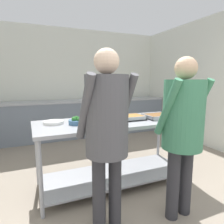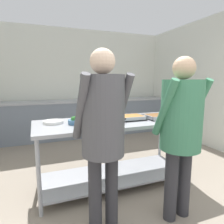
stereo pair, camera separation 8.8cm
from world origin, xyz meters
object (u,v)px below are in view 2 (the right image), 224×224
object	(u,v)px
broccoli_bowl	(76,121)
guest_serving_right	(181,123)
sauce_pan	(106,122)
water_bottle	(118,94)
serving_tray_roast	(130,118)
guest_serving_left	(103,125)
plate_stack	(53,122)
serving_tray_vegetables	(161,116)

from	to	relation	value
broccoli_bowl	guest_serving_right	distance (m)	1.20
sauce_pan	water_bottle	distance (m)	2.90
serving_tray_roast	guest_serving_left	size ratio (longest dim) A/B	0.22
broccoli_bowl	serving_tray_roast	bearing A→B (deg)	1.36
guest_serving_right	water_bottle	distance (m)	3.37
sauce_pan	serving_tray_roast	world-z (taller)	sauce_pan
broccoli_bowl	sauce_pan	distance (m)	0.37
plate_stack	water_bottle	bearing A→B (deg)	51.46
plate_stack	serving_tray_roast	distance (m)	0.98
serving_tray_vegetables	guest_serving_left	world-z (taller)	guest_serving_left
broccoli_bowl	sauce_pan	bearing A→B (deg)	-28.49
plate_stack	guest_serving_right	size ratio (longest dim) A/B	0.15
broccoli_bowl	serving_tray_roast	size ratio (longest dim) A/B	0.53
plate_stack	water_bottle	xyz separation A→B (m)	(1.84, 2.31, 0.14)
serving_tray_roast	serving_tray_vegetables	world-z (taller)	same
broccoli_bowl	guest_serving_left	size ratio (longest dim) A/B	0.12
broccoli_bowl	serving_tray_roast	xyz separation A→B (m)	(0.72, 0.02, -0.01)
serving_tray_vegetables	guest_serving_left	size ratio (longest dim) A/B	0.27
serving_tray_vegetables	water_bottle	world-z (taller)	water_bottle
serving_tray_vegetables	guest_serving_left	distance (m)	1.30
serving_tray_vegetables	guest_serving_left	bearing A→B (deg)	-146.88
serving_tray_vegetables	broccoli_bowl	bearing A→B (deg)	176.97
plate_stack	water_bottle	distance (m)	2.95
plate_stack	water_bottle	size ratio (longest dim) A/B	0.94
plate_stack	sauce_pan	distance (m)	0.65
broccoli_bowl	serving_tray_vegetables	size ratio (longest dim) A/B	0.44
plate_stack	serving_tray_roast	world-z (taller)	serving_tray_roast
guest_serving_left	plate_stack	bearing A→B (deg)	110.57
serving_tray_vegetables	sauce_pan	bearing A→B (deg)	-172.39
guest_serving_left	guest_serving_right	world-z (taller)	guest_serving_left
guest_serving_left	water_bottle	xyz separation A→B (m)	(1.50, 3.20, 0.01)
guest_serving_right	water_bottle	bearing A→B (deg)	77.27
sauce_pan	guest_serving_right	size ratio (longest dim) A/B	0.23
serving_tray_roast	serving_tray_vegetables	bearing A→B (deg)	-10.14
serving_tray_roast	water_bottle	xyz separation A→B (m)	(0.86, 2.42, 0.13)
plate_stack	serving_tray_roast	size ratio (longest dim) A/B	0.67
water_bottle	guest_serving_left	bearing A→B (deg)	-115.08
serving_tray_roast	plate_stack	bearing A→B (deg)	173.37
guest_serving_right	serving_tray_vegetables	bearing A→B (deg)	67.57
water_bottle	serving_tray_vegetables	bearing A→B (deg)	-99.49
sauce_pan	serving_tray_roast	bearing A→B (deg)	25.45
guest_serving_left	water_bottle	bearing A→B (deg)	64.92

